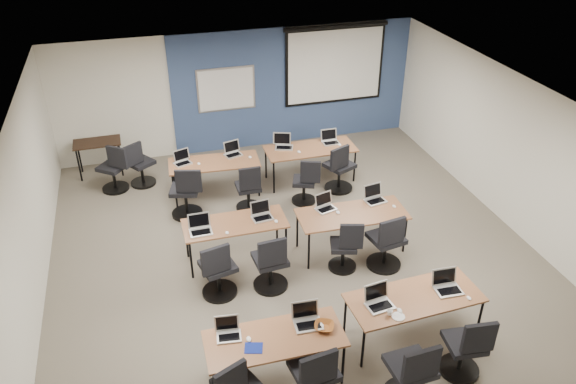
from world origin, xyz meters
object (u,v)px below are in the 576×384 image
object	(u,v)px
task_chair_4	(218,273)
task_chair_10	(306,185)
spare_chair_b	(115,172)
task_chair_6	(345,250)
training_table_front_right	(414,299)
task_chair_3	(466,351)
training_table_mid_right	(352,215)
training_table_back_right	(310,150)
task_chair_8	(187,196)
training_table_front_left	(275,341)
task_chair_7	(387,246)
utility_table	(97,146)
laptop_7	(374,197)
training_table_mid_left	(235,225)
laptop_3	(447,285)
spare_chair_a	(140,167)
laptop_2	(379,300)
laptop_0	(228,331)
task_chair_2	(411,376)
laptop_1	(307,319)
laptop_4	(200,227)
laptop_8	(182,160)
laptop_11	(330,140)
projector_screen	(335,60)
task_chair_1	(315,380)
task_chair_11	(339,171)
laptop_9	(233,151)
whiteboard	(226,89)
laptop_10	(283,144)
laptop_6	(325,205)
laptop_5	(262,214)
task_chair_5	(271,266)
task_chair_9	(249,191)
training_table_back_left	(214,164)

from	to	relation	value
task_chair_4	task_chair_10	xyz separation A→B (m)	(2.09, 2.21, -0.03)
spare_chair_b	task_chair_6	bearing A→B (deg)	-8.28
training_table_front_right	task_chair_3	distance (m)	0.91
training_table_mid_right	training_table_back_right	xyz separation A→B (m)	(0.09, 2.50, 0.00)
training_table_back_right	task_chair_8	distance (m)	2.72
training_table_front_left	task_chair_7	size ratio (longest dim) A/B	1.65
training_table_front_right	utility_table	distance (m)	7.38
laptop_7	training_table_mid_left	bearing A→B (deg)	170.78
task_chair_7	utility_table	world-z (taller)	task_chair_7
laptop_3	task_chair_4	world-z (taller)	task_chair_4
laptop_7	spare_chair_a	xyz separation A→B (m)	(-3.82, 2.95, -0.39)
laptop_7	laptop_2	bearing A→B (deg)	-122.19
training_table_mid_right	laptop_0	size ratio (longest dim) A/B	6.07
training_table_front_right	task_chair_2	bearing A→B (deg)	-120.14
task_chair_4	task_chair_6	distance (m)	2.07
laptop_1	laptop_4	world-z (taller)	laptop_1
laptop_8	laptop_11	distance (m)	3.05
task_chair_2	laptop_8	distance (m)	6.08
projector_screen	task_chair_2	world-z (taller)	projector_screen
task_chair_2	spare_chair_b	xyz separation A→B (m)	(-3.31, 6.32, -0.02)
task_chair_8	task_chair_1	bearing A→B (deg)	-63.11
utility_table	task_chair_11	bearing A→B (deg)	-24.75
laptop_8	laptop_9	xyz separation A→B (m)	(1.00, 0.09, 0.00)
whiteboard	laptop_11	xyz separation A→B (m)	(1.81, -1.73, -0.66)
whiteboard	task_chair_8	distance (m)	3.04
training_table_mid_left	spare_chair_a	xyz separation A→B (m)	(-1.37, 2.98, -0.27)
laptop_2	laptop_10	xyz separation A→B (m)	(0.06, 4.86, 0.00)
training_table_front_left	laptop_8	size ratio (longest dim) A/B	5.40
laptop_6	spare_chair_a	xyz separation A→B (m)	(-2.92, 2.97, -0.38)
laptop_4	laptop_2	bearing A→B (deg)	-49.80
training_table_back_right	spare_chair_a	size ratio (longest dim) A/B	1.85
whiteboard	task_chair_4	bearing A→B (deg)	-102.72
spare_chair_b	laptop_0	bearing A→B (deg)	-38.33
training_table_front_right	laptop_8	bearing A→B (deg)	115.52
laptop_5	task_chair_6	size ratio (longest dim) A/B	0.35
training_table_front_left	training_table_front_right	distance (m)	2.01
task_chair_10	task_chair_5	bearing A→B (deg)	-98.57
task_chair_9	laptop_11	xyz separation A→B (m)	(1.94, 0.94, 0.39)
training_table_mid_right	spare_chair_b	size ratio (longest dim) A/B	1.80
task_chair_9	training_table_front_right	bearing A→B (deg)	-69.80
training_table_front_left	utility_table	world-z (taller)	utility_table
whiteboard	task_chair_10	world-z (taller)	whiteboard
training_table_front_left	spare_chair_b	size ratio (longest dim) A/B	1.71
task_chair_9	task_chair_10	distance (m)	1.11
training_table_mid_right	laptop_3	distance (m)	2.20
training_table_back_left	task_chair_6	size ratio (longest dim) A/B	1.84
laptop_0	laptop_6	bearing A→B (deg)	56.44
projector_screen	training_table_front_right	distance (m)	6.73
training_table_back_right	task_chair_3	size ratio (longest dim) A/B	1.83
laptop_4	laptop_8	world-z (taller)	laptop_4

